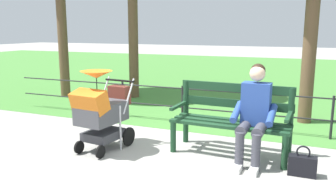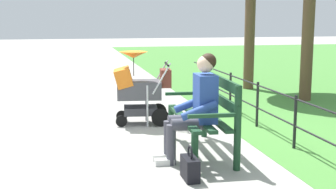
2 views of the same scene
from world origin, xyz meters
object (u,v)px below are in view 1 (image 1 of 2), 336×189
park_bench (232,116)px  person_on_bench (254,111)px  stroller (101,110)px  handbag (302,165)px

park_bench → person_on_bench: 0.42m
park_bench → stroller: size_ratio=1.41×
stroller → person_on_bench: bearing=-169.7°
stroller → handbag: bearing=-176.9°
stroller → handbag: 2.72m
person_on_bench → stroller: bearing=10.3°
handbag → stroller: bearing=3.1°
handbag → person_on_bench: bearing=-20.4°
person_on_bench → handbag: (-0.62, 0.23, -0.55)m
stroller → park_bench: bearing=-161.0°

